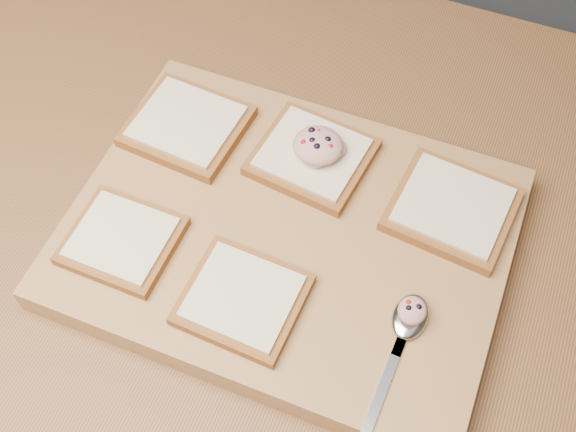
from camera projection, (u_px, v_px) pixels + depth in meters
name	position (u px, v px, depth m)	size (l,w,h in m)	color
island_counter	(302.00, 358.00, 1.19)	(2.00, 0.80, 0.90)	slate
cutting_board	(288.00, 237.00, 0.78)	(0.46, 0.35, 0.04)	#B77C4E
bread_far_left	(187.00, 125.00, 0.83)	(0.13, 0.12, 0.02)	#945626
bread_far_center	(312.00, 156.00, 0.80)	(0.13, 0.12, 0.02)	#945626
bread_far_right	(452.00, 208.00, 0.77)	(0.13, 0.13, 0.02)	#945626
bread_near_left	(122.00, 240.00, 0.75)	(0.11, 0.10, 0.02)	#945626
bread_near_center	(243.00, 299.00, 0.71)	(0.12, 0.11, 0.02)	#945626
tuna_salad_dollop	(318.00, 145.00, 0.78)	(0.06, 0.05, 0.03)	#D58D88
spoon	(406.00, 328.00, 0.70)	(0.04, 0.17, 0.01)	silver
spoon_salad	(412.00, 310.00, 0.69)	(0.03, 0.03, 0.02)	#D58D88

